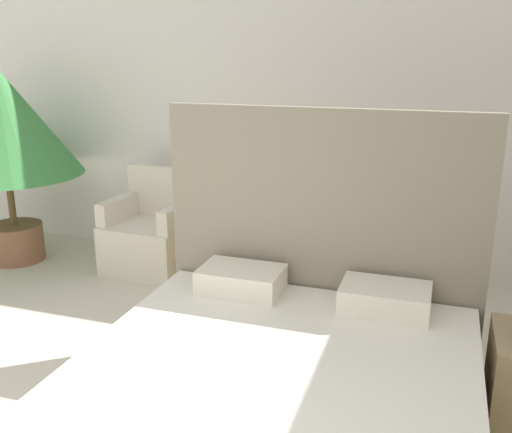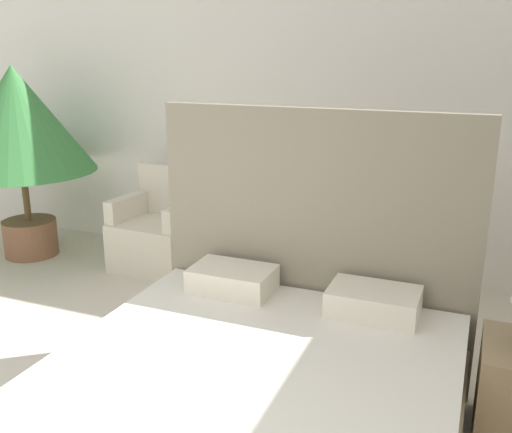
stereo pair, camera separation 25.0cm
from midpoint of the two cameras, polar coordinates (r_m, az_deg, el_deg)
wall_back at (r=5.05m, az=2.75°, el=11.58°), size 10.00×0.06×2.90m
bed at (r=2.69m, az=1.79°, el=-19.14°), size 1.84×2.17×1.57m
armchair_near_window_left at (r=5.06m, az=-8.33°, el=-2.07°), size 0.74×0.63×0.88m
armchair_near_window_right at (r=4.61m, az=4.10°, el=-3.79°), size 0.75×0.65×0.88m
potted_palm at (r=5.51m, az=-21.55°, el=8.50°), size 1.33×1.33×1.74m
side_table at (r=4.78m, az=-2.66°, el=-3.59°), size 0.35×0.35×0.48m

